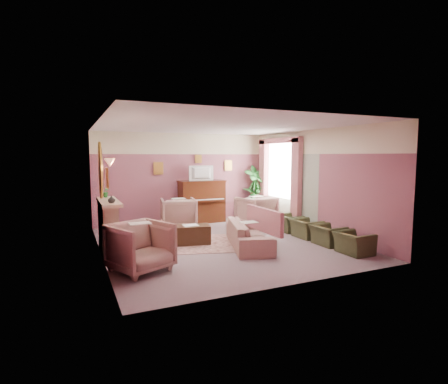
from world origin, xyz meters
name	(u,v)px	position (x,y,z in m)	size (l,w,h in m)	color
floor	(221,243)	(0.00, 0.00, 0.00)	(5.50, 6.00, 0.01)	slate
ceiling	(221,126)	(0.00, 0.00, 2.80)	(5.50, 6.00, 0.01)	silver
wall_back	(183,178)	(0.00, 3.00, 1.40)	(5.50, 0.02, 2.80)	#70445A
wall_front	(296,200)	(0.00, -3.00, 1.40)	(5.50, 0.02, 2.80)	#70445A
wall_left	(99,190)	(-2.75, 0.00, 1.40)	(0.02, 6.00, 2.80)	#70445A
wall_right	(314,182)	(2.75, 0.00, 1.40)	(0.02, 6.00, 2.80)	#70445A
picture_rail_band	(183,144)	(0.00, 2.99, 2.47)	(5.50, 0.01, 0.65)	beige
stripe_panel	(286,190)	(2.73, 1.30, 1.07)	(0.01, 3.00, 2.15)	#9DA691
fireplace_surround	(108,228)	(-2.59, 0.20, 0.55)	(0.30, 1.40, 1.10)	tan
fireplace_inset	(113,234)	(-2.49, 0.20, 0.40)	(0.18, 0.72, 0.68)	black
fire_ember	(115,242)	(-2.45, 0.20, 0.22)	(0.06, 0.54, 0.10)	orange
mantel_shelf	(108,202)	(-2.56, 0.20, 1.12)	(0.40, 1.55, 0.07)	tan
hearth	(118,251)	(-2.39, 0.20, 0.01)	(0.55, 1.50, 0.02)	tan
mirror_frame	(100,170)	(-2.70, 0.20, 1.80)	(0.04, 0.72, 1.20)	gold
mirror_glass	(102,170)	(-2.67, 0.20, 1.80)	(0.01, 0.60, 1.06)	silver
sconce_shade	(110,163)	(-2.62, -0.85, 1.98)	(0.20, 0.20, 0.16)	tan
piano	(202,202)	(0.50, 2.68, 0.65)	(1.40, 0.60, 1.30)	#3E1B0C
piano_keyshelf	(206,201)	(0.50, 2.33, 0.72)	(1.30, 0.12, 0.06)	#3E1B0C
piano_keys	(206,200)	(0.50, 2.33, 0.76)	(1.20, 0.08, 0.02)	white
piano_top	(202,181)	(0.50, 2.68, 1.31)	(1.45, 0.65, 0.04)	#3E1B0C
television	(202,172)	(0.50, 2.63, 1.60)	(0.80, 0.12, 0.48)	black
print_back_left	(158,168)	(-0.80, 2.96, 1.72)	(0.30, 0.03, 0.38)	gold
print_back_right	(228,165)	(1.55, 2.96, 1.78)	(0.26, 0.03, 0.34)	gold
print_back_mid	(198,159)	(0.50, 2.96, 2.00)	(0.22, 0.03, 0.26)	gold
print_left_wall	(107,178)	(-2.71, -1.20, 1.72)	(0.03, 0.28, 0.36)	gold
window_blind	(281,169)	(2.70, 1.55, 1.70)	(0.03, 1.40, 1.80)	silver
curtain_left	(296,184)	(2.62, 0.63, 1.30)	(0.16, 0.34, 2.60)	#AA5E66
curtain_right	(263,180)	(2.62, 2.47, 1.30)	(0.16, 0.34, 2.60)	#AA5E66
pelmet	(279,141)	(2.62, 1.55, 2.56)	(0.16, 2.20, 0.16)	#AA5E66
mantel_plant	(106,192)	(-2.55, 0.75, 1.29)	(0.16, 0.16, 0.28)	#25752B
mantel_vase	(111,199)	(-2.55, -0.30, 1.23)	(0.16, 0.16, 0.16)	beige
area_rug	(190,244)	(-0.73, 0.21, 0.01)	(2.50, 1.80, 0.01)	#9B6C65
coffee_table	(189,235)	(-0.76, 0.22, 0.23)	(1.00, 0.50, 0.45)	#341E11
table_paper	(191,225)	(-0.71, 0.22, 0.46)	(0.35, 0.28, 0.01)	white
sofa	(249,229)	(0.44, -0.59, 0.41)	(0.67, 2.02, 0.82)	tan
sofa_throw	(264,220)	(0.84, -0.59, 0.60)	(0.10, 1.53, 0.56)	#AA5E66
floral_armchair_left	(178,212)	(-0.49, 1.94, 0.50)	(0.96, 0.96, 1.00)	tan
floral_armchair_right	(256,209)	(1.78, 1.46, 0.50)	(0.96, 0.96, 1.00)	tan
floral_armchair_front	(140,244)	(-2.18, -1.29, 0.50)	(0.96, 0.96, 1.00)	tan
olive_chair_a	(354,240)	(2.22, -2.03, 0.31)	(0.51, 0.72, 0.63)	#3B4024
olive_chair_b	(328,232)	(2.22, -1.21, 0.31)	(0.51, 0.72, 0.63)	#3B4024
olive_chair_c	(306,226)	(2.22, -0.39, 0.31)	(0.51, 0.72, 0.63)	#3B4024
olive_chair_d	(288,220)	(2.22, 0.43, 0.31)	(0.51, 0.72, 0.63)	#3B4024
side_table	(253,209)	(2.26, 2.50, 0.35)	(0.52, 0.52, 0.70)	silver
side_plant_big	(253,193)	(2.26, 2.50, 0.87)	(0.30, 0.30, 0.34)	#25752B
side_plant_small	(258,194)	(2.38, 2.40, 0.84)	(0.16, 0.16, 0.28)	#25752B
palm_pot	(255,213)	(2.41, 2.65, 0.17)	(0.34, 0.34, 0.34)	brown
palm_plant	(255,187)	(2.41, 2.65, 1.06)	(0.76, 0.76, 1.44)	#25752B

